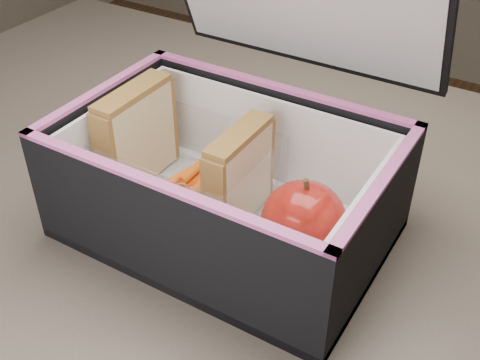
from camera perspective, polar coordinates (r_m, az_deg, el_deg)
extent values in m
cube|color=brown|center=(0.72, -1.19, -1.97)|extent=(1.20, 0.80, 0.03)
cube|color=#382D26|center=(1.44, -12.14, 0.84)|extent=(0.05, 0.05, 0.72)
cube|color=beige|center=(0.69, -10.29, 4.21)|extent=(0.01, 0.10, 0.11)
cube|color=#C95D5B|center=(0.68, -9.69, 3.71)|extent=(0.01, 0.10, 0.10)
cube|color=beige|center=(0.68, -9.16, 3.81)|extent=(0.01, 0.10, 0.11)
cube|color=brown|center=(0.65, -10.22, 8.16)|extent=(0.03, 0.10, 0.01)
cube|color=beige|center=(0.62, -0.68, 0.45)|extent=(0.01, 0.09, 0.10)
cube|color=#C95D5B|center=(0.62, -0.06, -0.06)|extent=(0.01, 0.09, 0.09)
cube|color=beige|center=(0.61, 0.57, 0.00)|extent=(0.01, 0.09, 0.10)
cube|color=brown|center=(0.59, -0.06, 4.25)|extent=(0.03, 0.09, 0.01)
cylinder|color=#D33B00|center=(0.66, -5.11, -1.43)|extent=(0.02, 0.08, 0.01)
cylinder|color=#D33B00|center=(0.68, -3.33, 0.65)|extent=(0.02, 0.08, 0.01)
cylinder|color=#D33B00|center=(0.67, -3.55, 1.70)|extent=(0.01, 0.08, 0.01)
cylinder|color=#D33B00|center=(0.65, -5.58, -2.70)|extent=(0.01, 0.08, 0.01)
cylinder|color=#D33B00|center=(0.64, -4.84, -1.61)|extent=(0.02, 0.08, 0.01)
cylinder|color=#D33B00|center=(0.66, -5.53, 0.38)|extent=(0.03, 0.08, 0.01)
cylinder|color=#D33B00|center=(0.69, -3.44, 0.29)|extent=(0.01, 0.08, 0.01)
cylinder|color=#D33B00|center=(0.65, -6.03, -1.26)|extent=(0.02, 0.08, 0.01)
cube|color=white|center=(0.61, 5.74, -6.25)|extent=(0.08, 0.08, 0.01)
ellipsoid|color=maroon|center=(0.58, 6.05, -3.79)|extent=(0.10, 0.10, 0.08)
cylinder|color=#4E331B|center=(0.55, 6.32, -0.47)|extent=(0.01, 0.01, 0.01)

